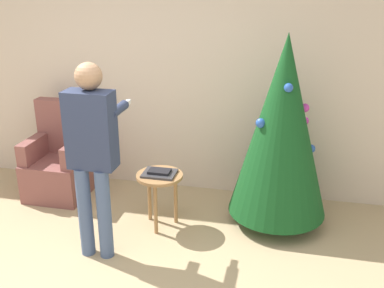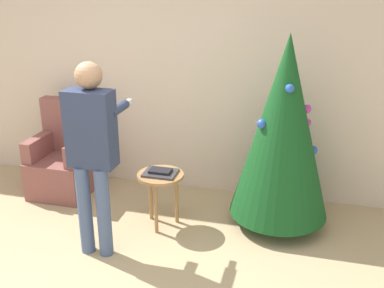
{
  "view_description": "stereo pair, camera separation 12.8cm",
  "coord_description": "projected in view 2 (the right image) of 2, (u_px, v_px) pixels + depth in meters",
  "views": [
    {
      "loc": [
        1.37,
        -2.35,
        2.29
      ],
      "look_at": [
        0.58,
        1.17,
        0.93
      ],
      "focal_mm": 42.0,
      "sensor_mm": 36.0,
      "label": 1
    },
    {
      "loc": [
        1.5,
        -2.32,
        2.29
      ],
      "look_at": [
        0.58,
        1.17,
        0.93
      ],
      "focal_mm": 42.0,
      "sensor_mm": 36.0,
      "label": 2
    }
  ],
  "objects": [
    {
      "name": "wall_back",
      "position": [
        164.0,
        68.0,
        4.81
      ],
      "size": [
        8.0,
        0.06,
        2.7
      ],
      "color": "beige",
      "rests_on": "ground_plane"
    },
    {
      "name": "laptop",
      "position": [
        160.0,
        173.0,
        4.21
      ],
      "size": [
        0.31,
        0.24,
        0.02
      ],
      "color": "#38383D",
      "rests_on": "side_stool"
    },
    {
      "name": "armchair",
      "position": [
        64.0,
        161.0,
        4.96
      ],
      "size": [
        0.61,
        0.62,
        1.02
      ],
      "color": "brown",
      "rests_on": "ground_plane"
    },
    {
      "name": "christmas_tree",
      "position": [
        284.0,
        128.0,
        4.07
      ],
      "size": [
        0.93,
        0.93,
        1.84
      ],
      "color": "brown",
      "rests_on": "ground_plane"
    },
    {
      "name": "person_standing",
      "position": [
        92.0,
        145.0,
        3.66
      ],
      "size": [
        0.41,
        0.57,
        1.67
      ],
      "color": "#475B84",
      "rests_on": "ground_plane"
    },
    {
      "name": "book",
      "position": [
        160.0,
        171.0,
        4.2
      ],
      "size": [
        0.2,
        0.13,
        0.02
      ],
      "color": "black",
      "rests_on": "laptop"
    },
    {
      "name": "side_stool",
      "position": [
        161.0,
        182.0,
        4.24
      ],
      "size": [
        0.44,
        0.44,
        0.54
      ],
      "color": "#A37547",
      "rests_on": "ground_plane"
    }
  ]
}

